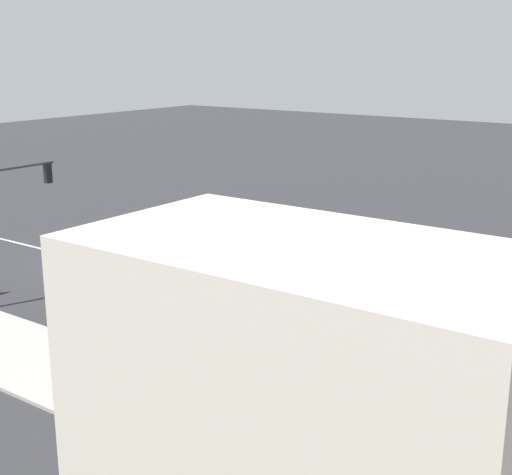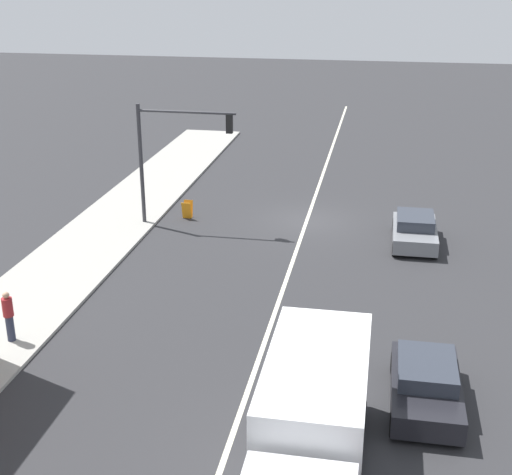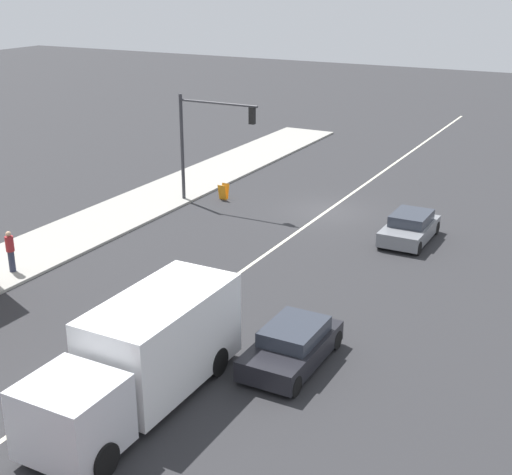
% 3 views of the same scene
% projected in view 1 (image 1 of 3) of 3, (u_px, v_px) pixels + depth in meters
% --- Properties ---
extents(ground_plane, '(160.00, 160.00, 0.00)m').
position_uv_depth(ground_plane, '(432.00, 345.00, 25.04)').
color(ground_plane, '#2B2B2D').
extents(sidewalk_right, '(4.00, 73.00, 0.12)m').
position_uv_depth(sidewalk_right, '(312.00, 465.00, 17.67)').
color(sidewalk_right, '#9E9B93').
rests_on(sidewalk_right, ground).
extents(lane_marking_center, '(0.16, 60.00, 0.01)m').
position_uv_depth(lane_marking_center, '(86.00, 260.00, 35.17)').
color(lane_marking_center, beige).
rests_on(lane_marking_center, ground).
extents(building_corner_store, '(6.11, 9.58, 6.23)m').
position_uv_depth(building_corner_store, '(305.00, 387.00, 14.86)').
color(building_corner_store, beige).
rests_on(building_corner_store, sidewalk_right).
extents(pedestrian, '(0.34, 0.34, 1.73)m').
position_uv_depth(pedestrian, '(186.00, 367.00, 20.89)').
color(pedestrian, '#282D42').
rests_on(pedestrian, sidewalk_right).
extents(delivery_truck, '(2.44, 7.50, 2.87)m').
position_uv_depth(delivery_truck, '(472.00, 291.00, 26.11)').
color(delivery_truck, silver).
rests_on(delivery_truck, ground).
extents(sedan_dark, '(1.90, 3.98, 1.29)m').
position_uv_depth(sedan_dark, '(405.00, 276.00, 30.67)').
color(sedan_dark, black).
rests_on(sedan_dark, ground).
extents(suv_grey, '(1.89, 3.82, 1.29)m').
position_uv_depth(suv_grey, '(186.00, 233.00, 37.72)').
color(suv_grey, slate).
rests_on(suv_grey, ground).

